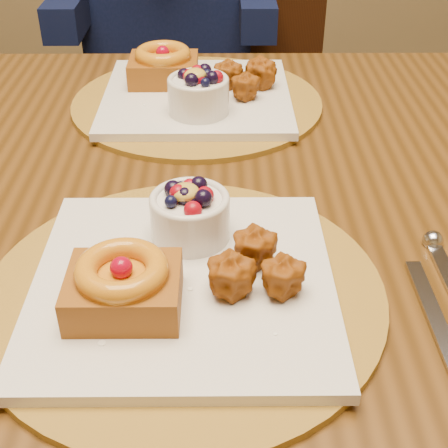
{
  "coord_description": "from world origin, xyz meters",
  "views": [
    {
      "loc": [
        0.1,
        -0.68,
        1.15
      ],
      "look_at": [
        0.11,
        -0.18,
        0.8
      ],
      "focal_mm": 50.0,
      "sensor_mm": 36.0,
      "label": 1
    }
  ],
  "objects_px": {
    "place_setting_near": "(182,274)",
    "chair_far": "(230,106)",
    "place_setting_far": "(195,91)",
    "dining_table": "(194,228)"
  },
  "relations": [
    {
      "from": "place_setting_far",
      "to": "chair_far",
      "type": "bearing_deg",
      "value": 83.46
    },
    {
      "from": "dining_table",
      "to": "place_setting_far",
      "type": "xyz_separation_m",
      "value": [
        -0.0,
        0.22,
        0.1
      ]
    },
    {
      "from": "dining_table",
      "to": "place_setting_near",
      "type": "xyz_separation_m",
      "value": [
        -0.0,
        -0.22,
        0.1
      ]
    },
    {
      "from": "place_setting_near",
      "to": "chair_far",
      "type": "bearing_deg",
      "value": 86.41
    },
    {
      "from": "place_setting_near",
      "to": "place_setting_far",
      "type": "height_order",
      "value": "place_setting_far"
    },
    {
      "from": "place_setting_far",
      "to": "dining_table",
      "type": "bearing_deg",
      "value": -89.35
    },
    {
      "from": "place_setting_far",
      "to": "chair_far",
      "type": "distance_m",
      "value": 0.59
    },
    {
      "from": "place_setting_near",
      "to": "chair_far",
      "type": "height_order",
      "value": "chair_far"
    },
    {
      "from": "dining_table",
      "to": "place_setting_near",
      "type": "height_order",
      "value": "place_setting_near"
    },
    {
      "from": "place_setting_near",
      "to": "chair_far",
      "type": "distance_m",
      "value": 1.0
    }
  ]
}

